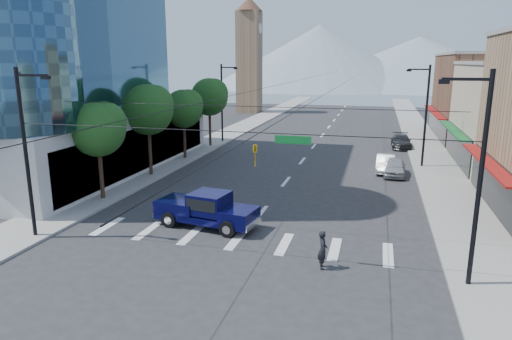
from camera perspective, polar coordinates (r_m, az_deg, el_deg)
The scene contains 19 objects.
ground at distance 23.28m, azimuth -3.08°, elevation -10.05°, with size 160.00×160.00×0.00m, color #28282B.
sidewalk_left at distance 63.78m, azimuth -2.30°, elevation 5.13°, with size 4.00×120.00×0.15m, color gray.
sidewalk_right at distance 61.22m, azimuth 19.76°, elevation 4.00°, with size 4.00×120.00×0.15m, color gray.
shop_far at distance 61.89m, azimuth 27.58°, elevation 7.97°, with size 12.00×18.00×10.00m, color brown.
clock_tower at distance 85.50m, azimuth -0.86°, elevation 14.35°, with size 4.80×4.80×20.40m.
mountain_left at distance 171.67m, azimuth 7.88°, elevation 13.88°, with size 80.00×80.00×22.00m, color gray.
mountain_right at distance 180.78m, azimuth 19.62°, elevation 12.59°, with size 90.00×90.00×18.00m, color gray.
tree_near at distance 32.08m, azimuth -18.92°, elevation 5.05°, with size 3.65×3.64×6.71m.
tree_midnear at distance 37.98m, azimuth -13.14°, elevation 7.53°, with size 4.09×4.09×7.52m.
tree_midfar at distance 44.32m, azimuth -8.86°, elevation 7.73°, with size 3.65×3.64×6.71m.
tree_far at distance 50.73m, azimuth -5.69°, elevation 9.21°, with size 4.09×4.09×7.52m.
signal_rig at distance 20.86m, azimuth -3.58°, elevation 0.60°, with size 21.80×0.20×9.00m.
lamp_pole_nw at distance 53.37m, azimuth -4.16°, elevation 8.74°, with size 2.00×0.25×9.00m.
lamp_pole_ne at distance 42.70m, azimuth 20.33°, elevation 6.78°, with size 2.00×0.25×9.00m.
pickup_truck at distance 26.33m, azimuth -6.26°, elevation -4.82°, with size 6.26×3.05×2.03m.
pedestrian at distance 21.30m, azimuth 8.33°, elevation -9.83°, with size 0.66×0.43×1.81m, color black.
parked_car_near at distance 39.55m, azimuth 16.96°, elevation 0.35°, with size 1.70×4.23×1.44m, color #AAAAAF.
parked_car_mid at distance 40.74m, azimuth 15.86°, elevation 0.79°, with size 1.52×4.35×1.43m, color white.
parked_car_far at distance 52.59m, azimuth 17.70°, elevation 3.43°, with size 2.01×4.95×1.44m, color #27272A.
Camera 1 is at (6.67, -20.29, 9.26)m, focal length 32.00 mm.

